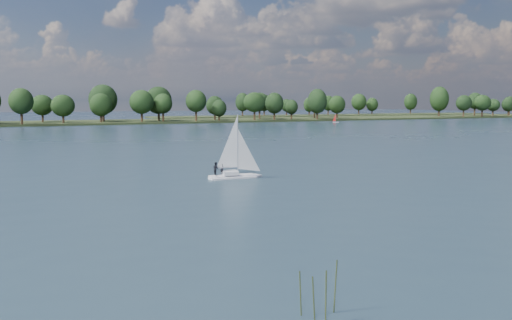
% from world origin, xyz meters
% --- Properties ---
extents(ground, '(700.00, 700.00, 0.00)m').
position_xyz_m(ground, '(0.00, 100.00, 0.00)').
color(ground, '#233342').
rests_on(ground, ground).
extents(far_shore, '(660.00, 40.00, 1.50)m').
position_xyz_m(far_shore, '(0.00, 212.00, 0.00)').
color(far_shore, black).
rests_on(far_shore, ground).
extents(far_shore_back, '(220.00, 30.00, 1.40)m').
position_xyz_m(far_shore_back, '(160.00, 260.00, 0.00)').
color(far_shore_back, black).
rests_on(far_shore_back, ground).
extents(sailboat, '(6.16, 1.80, 8.07)m').
position_xyz_m(sailboat, '(0.30, 36.70, 2.26)').
color(sailboat, silver).
rests_on(sailboat, ground).
extents(dinghy_orange, '(2.66, 1.79, 3.95)m').
position_xyz_m(dinghy_orange, '(107.23, 177.78, 0.93)').
color(dinghy_orange, white).
rests_on(dinghy_orange, ground).
extents(treeline, '(562.64, 73.88, 17.88)m').
position_xyz_m(treeline, '(-13.61, 207.89, 8.07)').
color(treeline, black).
rests_on(treeline, ground).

